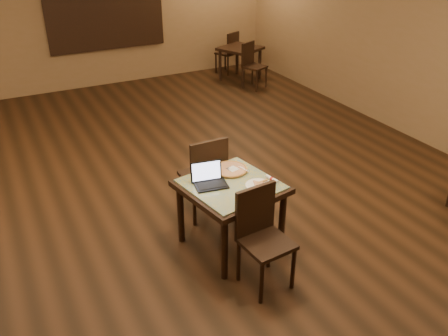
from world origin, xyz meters
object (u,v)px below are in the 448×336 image
tiled_table (231,192)px  chair_main_far (205,173)px  other_table_a_chair_near (252,63)px  chair_main_near (261,232)px  laptop (209,179)px  other_table_a (240,53)px  other_table_a_chair_far (229,50)px  pizza_pan (230,170)px

tiled_table → chair_main_far: chair_main_far is taller
chair_main_far → other_table_a_chair_near: 4.83m
chair_main_near → laptop: chair_main_near is taller
chair_main_near → other_table_a_chair_near: bearing=55.3°
other_table_a_chair_near → tiled_table: bearing=-147.1°
other_table_a → other_table_a_chair_near: (-0.03, -0.54, -0.07)m
tiled_table → other_table_a: tiled_table is taller
chair_main_far → other_table_a_chair_far: (2.95, 4.95, -0.06)m
chair_main_far → laptop: chair_main_far is taller
pizza_pan → other_table_a_chair_near: 5.07m
laptop → other_table_a: laptop is taller
chair_main_far → pizza_pan: size_ratio=3.03×
chair_main_far → laptop: (-0.20, -0.51, 0.24)m
pizza_pan → other_table_a: (2.80, 4.78, -0.18)m
other_table_a_chair_far → chair_main_near: bearing=40.1°
other_table_a → other_table_a_chair_far: 0.54m
tiled_table → pizza_pan: size_ratio=3.15×
other_table_a_chair_near → other_table_a_chair_far: 1.08m
pizza_pan → other_table_a_chair_near: bearing=56.9°
laptop → other_table_a_chair_near: (3.09, 4.38, -0.30)m
laptop → pizza_pan: size_ratio=1.04×
other_table_a → chair_main_near: bearing=-141.8°
other_table_a_chair_near → other_table_a_chair_far: size_ratio=1.00×
chair_main_near → pizza_pan: (0.13, 0.85, 0.21)m
laptop → tiled_table: bearing=-17.0°
chair_main_far → other_table_a_chair_far: size_ratio=1.13×
tiled_table → chair_main_near: (-0.01, -0.61, -0.10)m
chair_main_near → other_table_a: (2.93, 5.64, 0.03)m
other_table_a_chair_near → chair_main_near: bearing=-143.9°
other_table_a_chair_far → chair_main_far: bearing=34.9°
tiled_table → chair_main_near: bearing=-101.1°
tiled_table → other_table_a_chair_near: 5.33m
pizza_pan → other_table_a_chair_far: other_table_a_chair_far is taller
chair_main_near → other_table_a: size_ratio=1.00×
chair_main_near → other_table_a: chair_main_near is taller
pizza_pan → other_table_a_chair_far: 6.03m
other_table_a_chair_near → other_table_a_chair_far: same height
tiled_table → chair_main_far: bearing=79.7°
chair_main_near → laptop: bearing=100.0°
other_table_a → pizza_pan: bearing=-144.7°
tiled_table → chair_main_near: chair_main_near is taller
tiled_table → laptop: laptop is taller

